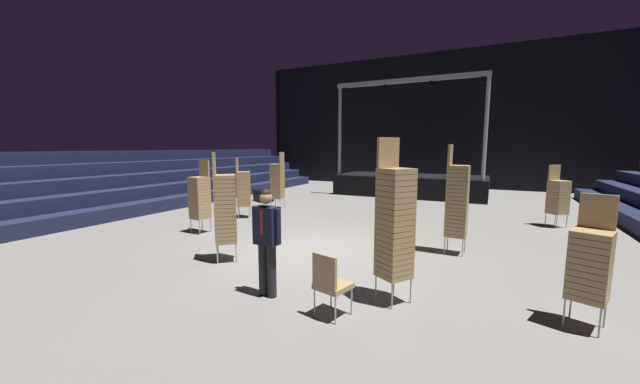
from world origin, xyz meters
name	(u,v)px	position (x,y,z in m)	size (l,w,h in m)	color
ground_plane	(316,251)	(0.00, 0.00, -0.05)	(22.00, 30.00, 0.10)	slate
arena_end_wall	(428,121)	(0.00, 15.00, 4.00)	(22.00, 0.30, 8.00)	black
bleacher_bank_left	(114,181)	(-9.12, 1.00, 1.12)	(3.75, 24.00, 2.25)	#191E38
stage_riser	(410,183)	(0.00, 10.48, 0.58)	(7.17, 3.29, 5.52)	black
man_with_tie	(267,236)	(0.50, -2.67, 1.00)	(0.57, 0.27, 1.76)	black
chair_stack_front_left	(278,181)	(-3.82, 4.14, 1.11)	(0.50, 0.50, 2.22)	#B2B5BA
chair_stack_front_right	(558,196)	(5.49, 5.34, 0.94)	(0.62, 0.62, 1.88)	#B2B5BA
chair_stack_mid_left	(200,197)	(-3.64, -0.05, 1.03)	(0.49, 0.49, 2.05)	#B2B5BA
chair_stack_mid_right	(395,222)	(2.38, -1.95, 1.28)	(0.61, 0.61, 2.56)	#B2B5BA
chair_stack_mid_centre	(457,200)	(3.00, 1.11, 1.24)	(0.46, 0.46, 2.48)	#B2B5BA
chair_stack_rear_left	(590,263)	(4.89, -1.57, 0.90)	(0.57, 0.57, 1.79)	#B2B5BA
chair_stack_rear_right	(225,207)	(-1.31, -1.61, 1.15)	(0.62, 0.62, 2.31)	#B2B5BA
chair_stack_rear_centre	(243,188)	(-3.91, 2.18, 1.03)	(0.61, 0.61, 2.05)	#B2B5BA
equipment_road_case	(263,196)	(-5.49, 5.47, 0.25)	(0.90, 0.60, 0.49)	black
loose_chair_near_man	(330,281)	(1.71, -2.85, 0.53)	(0.53, 0.53, 0.95)	#B2B5BA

